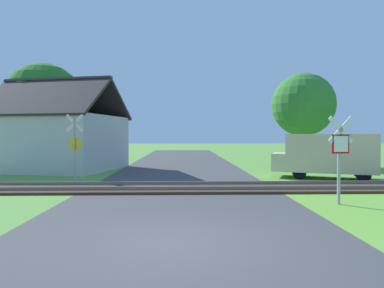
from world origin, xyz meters
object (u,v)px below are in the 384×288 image
at_px(house, 57,140).
at_px(tree_left, 44,102).
at_px(crossing_sign_far, 75,142).
at_px(tree_right, 303,105).
at_px(mail_truck, 327,154).
at_px(stop_sign_near, 340,152).

height_order(house, tree_left, tree_left).
height_order(crossing_sign_far, house, house).
bearing_deg(tree_left, tree_right, -1.14).
bearing_deg(house, tree_right, 20.90).
distance_m(tree_left, mail_truck, 18.94).
xyz_separation_m(tree_left, mail_truck, (17.06, -7.55, -3.26)).
relative_size(stop_sign_near, house, 0.32).
bearing_deg(stop_sign_near, crossing_sign_far, -41.71).
xyz_separation_m(stop_sign_near, tree_left, (-14.76, 13.98, 2.85)).
height_order(tree_left, mail_truck, tree_left).
distance_m(house, tree_left, 4.26).
bearing_deg(tree_left, mail_truck, -23.88).
bearing_deg(mail_truck, house, 94.56).
relative_size(stop_sign_near, tree_left, 0.39).
height_order(house, mail_truck, house).
relative_size(crossing_sign_far, mail_truck, 0.61).
bearing_deg(tree_right, mail_truck, -100.54).
distance_m(stop_sign_near, crossing_sign_far, 11.82).
bearing_deg(crossing_sign_far, tree_left, 124.05).
height_order(tree_left, tree_right, tree_left).
relative_size(crossing_sign_far, tree_right, 0.49).
height_order(stop_sign_near, mail_truck, stop_sign_near).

